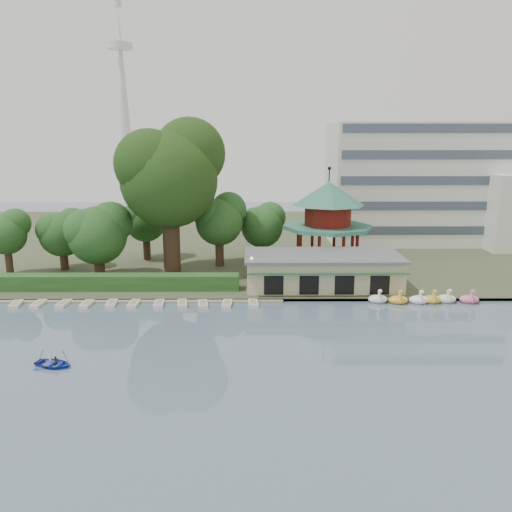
{
  "coord_description": "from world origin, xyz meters",
  "views": [
    {
      "loc": [
        1.64,
        -36.02,
        17.48
      ],
      "look_at": [
        2.0,
        18.0,
        5.0
      ],
      "focal_mm": 35.0,
      "sensor_mm": 36.0,
      "label": 1
    }
  ],
  "objects_px": {
    "dock": "(131,300)",
    "pavilion": "(328,215)",
    "boathouse": "(322,270)",
    "big_tree": "(170,171)",
    "rowboat_with_passengers": "(53,361)"
  },
  "relations": [
    {
      "from": "pavilion",
      "to": "dock",
      "type": "bearing_deg",
      "value": -148.34
    },
    {
      "from": "rowboat_with_passengers",
      "to": "big_tree",
      "type": "bearing_deg",
      "value": 78.89
    },
    {
      "from": "dock",
      "to": "pavilion",
      "type": "height_order",
      "value": "pavilion"
    },
    {
      "from": "boathouse",
      "to": "rowboat_with_passengers",
      "type": "bearing_deg",
      "value": -138.75
    },
    {
      "from": "big_tree",
      "to": "rowboat_with_passengers",
      "type": "bearing_deg",
      "value": -101.11
    },
    {
      "from": "dock",
      "to": "boathouse",
      "type": "xyz_separation_m",
      "value": [
        22.0,
        4.77,
        2.25
      ]
    },
    {
      "from": "pavilion",
      "to": "big_tree",
      "type": "xyz_separation_m",
      "value": [
        -20.83,
        -3.8,
        6.26
      ]
    },
    {
      "from": "big_tree",
      "to": "rowboat_with_passengers",
      "type": "distance_m",
      "value": 31.0
    },
    {
      "from": "rowboat_with_passengers",
      "to": "pavilion",
      "type": "bearing_deg",
      "value": 50.02
    },
    {
      "from": "big_tree",
      "to": "pavilion",
      "type": "bearing_deg",
      "value": 10.34
    },
    {
      "from": "boathouse",
      "to": "pavilion",
      "type": "distance_m",
      "value": 11.43
    },
    {
      "from": "dock",
      "to": "pavilion",
      "type": "relative_size",
      "value": 2.52
    },
    {
      "from": "pavilion",
      "to": "big_tree",
      "type": "distance_m",
      "value": 22.08
    },
    {
      "from": "boathouse",
      "to": "pavilion",
      "type": "bearing_deg",
      "value": 78.72
    },
    {
      "from": "big_tree",
      "to": "dock",
      "type": "bearing_deg",
      "value": -106.07
    }
  ]
}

